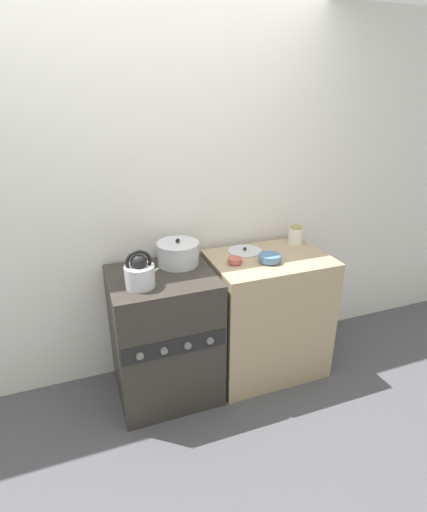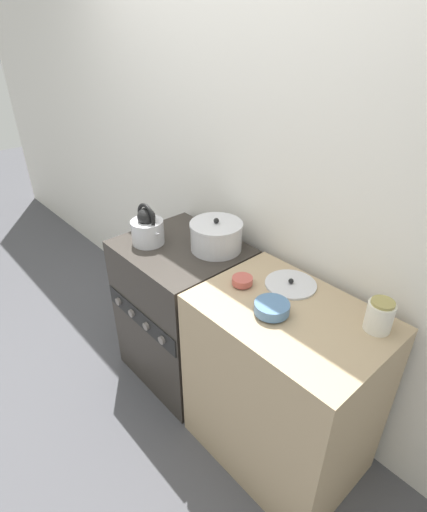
{
  "view_description": "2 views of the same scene",
  "coord_description": "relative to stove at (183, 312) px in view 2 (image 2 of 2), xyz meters",
  "views": [
    {
      "loc": [
        -0.47,
        -1.92,
        1.98
      ],
      "look_at": [
        0.34,
        0.26,
        0.99
      ],
      "focal_mm": 28.0,
      "sensor_mm": 36.0,
      "label": 1
    },
    {
      "loc": [
        1.52,
        -0.82,
        1.96
      ],
      "look_at": [
        0.26,
        0.3,
        0.95
      ],
      "focal_mm": 28.0,
      "sensor_mm": 36.0,
      "label": 2
    }
  ],
  "objects": [
    {
      "name": "loose_pot_lid",
      "position": [
        0.64,
        0.14,
        0.47
      ],
      "size": [
        0.23,
        0.23,
        0.03
      ],
      "color": "silver",
      "rests_on": "counter"
    },
    {
      "name": "small_ceramic_bowl",
      "position": [
        0.49,
        -0.02,
        0.48
      ],
      "size": [
        0.09,
        0.09,
        0.04
      ],
      "color": "#B75147",
      "rests_on": "counter"
    },
    {
      "name": "storage_jar",
      "position": [
        1.05,
        0.16,
        0.53
      ],
      "size": [
        0.1,
        0.1,
        0.13
      ],
      "color": "silver",
      "rests_on": "counter"
    },
    {
      "name": "cooking_pot",
      "position": [
        0.15,
        0.13,
        0.53
      ],
      "size": [
        0.28,
        0.28,
        0.18
      ],
      "color": "silver",
      "rests_on": "stove"
    },
    {
      "name": "enamel_bowl",
      "position": [
        0.71,
        -0.08,
        0.49
      ],
      "size": [
        0.15,
        0.15,
        0.05
      ],
      "color": "#4C729E",
      "rests_on": "counter"
    },
    {
      "name": "wall_back",
      "position": [
        -0.0,
        0.36,
        0.8
      ],
      "size": [
        7.0,
        0.06,
        2.5
      ],
      "color": "silver",
      "rests_on": "ground_plane"
    },
    {
      "name": "counter",
      "position": [
        0.76,
        -0.0,
        0.01
      ],
      "size": [
        0.81,
        0.57,
        0.91
      ],
      "color": "tan",
      "rests_on": "ground_plane"
    },
    {
      "name": "ground_plane",
      "position": [
        -0.0,
        -0.29,
        -0.45
      ],
      "size": [
        12.0,
        12.0,
        0.0
      ],
      "primitive_type": "plane",
      "color": "#4C4C51"
    },
    {
      "name": "stove",
      "position": [
        0.0,
        0.0,
        0.0
      ],
      "size": [
        0.66,
        0.6,
        0.9
      ],
      "color": "#332D28",
      "rests_on": "ground_plane"
    },
    {
      "name": "kettle",
      "position": [
        -0.15,
        -0.1,
        0.54
      ],
      "size": [
        0.22,
        0.18,
        0.23
      ],
      "color": "silver",
      "rests_on": "stove"
    }
  ]
}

